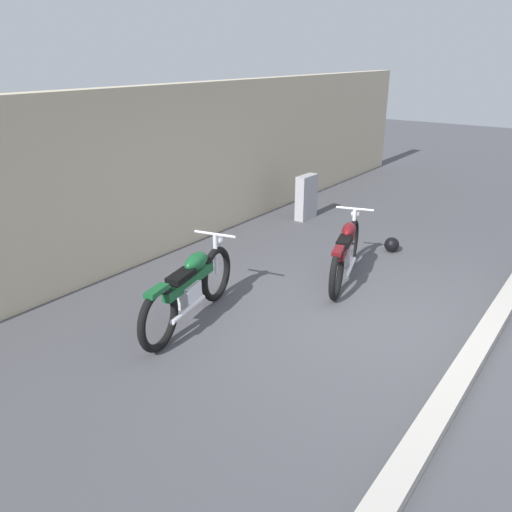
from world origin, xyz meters
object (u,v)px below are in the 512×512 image
(helmet, at_px, (392,245))
(motorcycle_green, at_px, (191,288))
(stone_marker, at_px, (306,197))
(motorcycle_maroon, at_px, (346,251))

(helmet, height_order, motorcycle_green, motorcycle_green)
(helmet, bearing_deg, motorcycle_green, 164.13)
(stone_marker, height_order, motorcycle_green, motorcycle_green)
(stone_marker, relative_size, helmet, 3.56)
(stone_marker, relative_size, motorcycle_green, 0.42)
(helmet, relative_size, motorcycle_green, 0.12)
(motorcycle_maroon, bearing_deg, stone_marker, 24.67)
(motorcycle_maroon, bearing_deg, helmet, -21.60)
(helmet, xyz_separation_m, motorcycle_maroon, (-1.48, 0.12, 0.32))
(stone_marker, xyz_separation_m, helmet, (-0.76, -2.11, -0.31))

